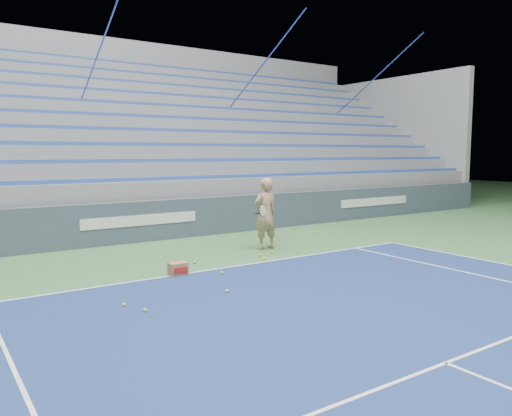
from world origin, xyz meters
The scene contains 12 objects.
sponsor_barrier centered at (0.00, 15.88, 0.55)m, with size 30.00×0.32×1.10m.
bleachers centered at (0.00, 21.60, 2.36)m, with size 31.00×9.15×7.30m.
tennis_player centered at (2.22, 13.13, 0.89)m, with size 0.93×0.83×1.78m.
ball_box centered at (-0.75, 11.88, 0.13)m, with size 0.36×0.29×0.26m.
tennis_ball_0 centered at (-2.32, 10.52, 0.03)m, with size 0.07×0.07×0.07m, color #B8E12E.
tennis_ball_1 centered at (1.44, 12.06, 0.03)m, with size 0.07×0.07×0.07m, color #B8E12E.
tennis_ball_2 centered at (1.62, 12.47, 0.03)m, with size 0.07×0.07×0.07m, color #B8E12E.
tennis_ball_3 centered at (0.01, 11.47, 0.03)m, with size 0.07×0.07×0.07m, color #B8E12E.
tennis_ball_4 centered at (-0.58, 10.29, 0.03)m, with size 0.07×0.07×0.07m, color #B8E12E.
tennis_ball_5 centered at (2.02, 12.57, 0.03)m, with size 0.07×0.07×0.07m, color #B8E12E.
tennis_ball_6 centered at (-2.15, 10.08, 0.03)m, with size 0.07×0.07×0.07m, color #B8E12E.
tennis_ball_7 centered at (0.00, 12.64, 0.03)m, with size 0.07×0.07×0.07m, color #B8E12E.
Camera 1 is at (-4.86, 3.10, 2.41)m, focal length 35.00 mm.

